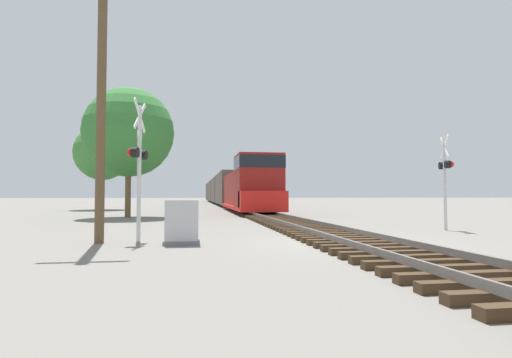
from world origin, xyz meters
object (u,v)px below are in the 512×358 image
(crossing_signal_far, at_px, (445,172))
(tree_mid_background, at_px, (103,153))
(utility_pole, at_px, (102,68))
(crossing_signal_near, at_px, (138,159))
(relay_cabinet, at_px, (182,223))
(tree_far_right, at_px, (129,132))
(freight_train, at_px, (222,191))

(crossing_signal_far, xyz_separation_m, tree_mid_background, (-18.38, 25.52, 3.15))
(utility_pole, bearing_deg, crossing_signal_near, 11.70)
(relay_cabinet, xyz_separation_m, tree_mid_background, (-8.32, 28.50, 4.84))
(relay_cabinet, height_order, tree_far_right, tree_far_right)
(crossing_signal_near, xyz_separation_m, utility_pole, (-1.03, -0.21, 2.63))
(freight_train, distance_m, crossing_signal_near, 51.28)
(tree_far_right, bearing_deg, crossing_signal_near, -79.84)
(relay_cabinet, bearing_deg, tree_far_right, 104.54)
(crossing_signal_near, distance_m, relay_cabinet, 2.43)
(relay_cabinet, height_order, tree_mid_background, tree_mid_background)
(relay_cabinet, bearing_deg, tree_mid_background, 106.28)
(freight_train, height_order, tree_mid_background, tree_mid_background)
(freight_train, xyz_separation_m, tree_mid_background, (-13.01, -23.35, 3.38))
(crossing_signal_near, height_order, crossing_signal_far, crossing_signal_near)
(crossing_signal_near, relative_size, tree_far_right, 0.52)
(utility_pole, height_order, tree_mid_background, utility_pole)
(tree_mid_background, bearing_deg, crossing_signal_near, -75.73)
(freight_train, distance_m, relay_cabinet, 52.08)
(crossing_signal_far, relative_size, tree_mid_background, 0.46)
(freight_train, distance_m, tree_far_right, 38.68)
(tree_mid_background, bearing_deg, relay_cabinet, -73.72)
(crossing_signal_far, relative_size, tree_far_right, 0.46)
(crossing_signal_far, height_order, relay_cabinet, crossing_signal_far)
(relay_cabinet, xyz_separation_m, utility_pole, (-2.34, 0.71, 4.46))
(crossing_signal_far, distance_m, tree_mid_background, 31.61)
(tree_far_right, height_order, tree_mid_background, tree_mid_background)
(freight_train, relative_size, relay_cabinet, 62.03)
(tree_far_right, bearing_deg, tree_mid_background, 107.98)
(freight_train, distance_m, crossing_signal_far, 49.17)
(crossing_signal_near, xyz_separation_m, tree_mid_background, (-7.01, 27.57, 3.02))
(crossing_signal_near, bearing_deg, tree_far_right, -157.02)
(freight_train, bearing_deg, crossing_signal_far, -83.73)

